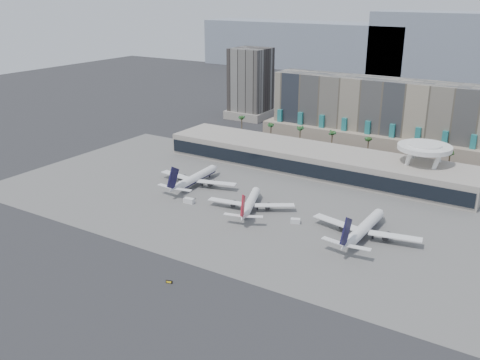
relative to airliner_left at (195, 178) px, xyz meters
The scene contains 13 objects.
ground 69.79m from the airliner_left, 54.30° to the right, with size 900.00×900.00×0.00m, color #232326.
apron_pad 40.88m from the airliner_left, ahead, with size 260.00×130.00×0.06m, color #5B5B59.
hotel 128.90m from the airliner_left, 66.73° to the left, with size 140.00×30.00×42.00m.
office_tower 154.54m from the airliner_left, 110.75° to the left, with size 30.00×30.00×52.00m.
terminal 67.05m from the airliner_left, 52.63° to the left, with size 170.00×32.50×14.50m.
saucer_structure 113.55m from the airliner_left, 31.84° to the left, with size 26.00×26.00×21.89m.
palm_row 100.66m from the airliner_left, 61.67° to the left, with size 157.80×2.80×13.10m.
airliner_left is the anchor object (origin of this frame).
airliner_centre 41.47m from the airliner_left, 17.42° to the right, with size 37.55×38.78×14.03m.
airliner_right 92.75m from the airliner_left, ahead, with size 45.13×46.43×16.03m.
service_vehicle_a 23.55m from the airliner_left, 60.69° to the right, with size 4.88×2.39×2.39m, color silver.
service_vehicle_b 64.66m from the airliner_left, 12.90° to the right, with size 4.00×2.29×2.06m, color silver.
taxiway_sign 94.45m from the airliner_left, 58.71° to the right, with size 2.29×1.02×1.05m.
Camera 1 is at (111.91, -144.23, 93.13)m, focal length 40.00 mm.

